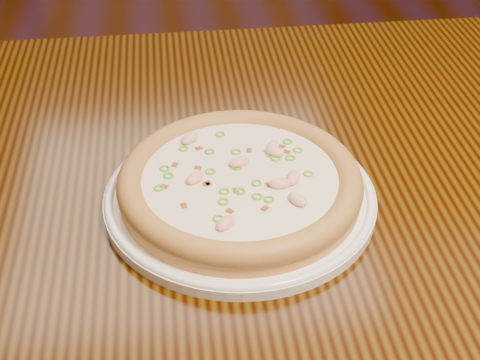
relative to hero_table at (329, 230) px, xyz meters
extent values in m
cube|color=black|center=(0.00, 0.00, 0.08)|extent=(1.20, 0.80, 0.04)
cylinder|color=white|center=(-0.12, -0.05, 0.10)|extent=(0.30, 0.30, 0.01)
torus|color=white|center=(-0.12, -0.05, 0.11)|extent=(0.30, 0.30, 0.01)
cylinder|color=#CC8A3C|center=(-0.12, -0.05, 0.12)|extent=(0.26, 0.26, 0.02)
torus|color=#B37C3D|center=(-0.12, -0.05, 0.13)|extent=(0.27, 0.27, 0.03)
cylinder|color=beige|center=(-0.12, -0.05, 0.13)|extent=(0.21, 0.21, 0.00)
ellipsoid|color=#F2B29E|center=(-0.06, -0.06, 0.14)|extent=(0.02, 0.03, 0.01)
ellipsoid|color=#F2B29E|center=(-0.08, -0.01, 0.14)|extent=(0.03, 0.03, 0.01)
ellipsoid|color=#F2B29E|center=(-0.08, -0.07, 0.14)|extent=(0.03, 0.02, 0.01)
ellipsoid|color=#F2B29E|center=(-0.08, 0.00, 0.14)|extent=(0.02, 0.03, 0.01)
ellipsoid|color=#F2B29E|center=(-0.17, -0.05, 0.14)|extent=(0.03, 0.03, 0.01)
ellipsoid|color=#F2B29E|center=(-0.14, -0.13, 0.14)|extent=(0.03, 0.03, 0.01)
ellipsoid|color=#F2B29E|center=(-0.07, -0.10, 0.14)|extent=(0.02, 0.03, 0.01)
ellipsoid|color=#F2B29E|center=(-0.12, -0.03, 0.14)|extent=(0.03, 0.02, 0.01)
ellipsoid|color=#F2B29E|center=(-0.17, 0.03, 0.14)|extent=(0.03, 0.03, 0.01)
cube|color=maroon|center=(-0.14, -0.11, 0.13)|extent=(0.01, 0.01, 0.00)
cube|color=maroon|center=(-0.16, -0.06, 0.13)|extent=(0.01, 0.01, 0.00)
cube|color=maroon|center=(-0.07, 0.00, 0.13)|extent=(0.01, 0.01, 0.00)
cube|color=maroon|center=(-0.08, -0.07, 0.13)|extent=(0.01, 0.01, 0.00)
cube|color=maroon|center=(-0.20, -0.06, 0.13)|extent=(0.01, 0.01, 0.00)
cube|color=maroon|center=(-0.16, 0.01, 0.13)|extent=(0.01, 0.01, 0.00)
cube|color=maroon|center=(-0.16, -0.06, 0.13)|extent=(0.01, 0.01, 0.00)
cube|color=maroon|center=(-0.18, -0.09, 0.13)|extent=(0.01, 0.01, 0.00)
cube|color=maroon|center=(-0.13, -0.07, 0.13)|extent=(0.01, 0.01, 0.00)
cube|color=maroon|center=(-0.10, -0.11, 0.13)|extent=(0.01, 0.01, 0.00)
cube|color=maroon|center=(-0.06, -0.01, 0.13)|extent=(0.01, 0.01, 0.00)
cube|color=maroon|center=(-0.16, -0.03, 0.13)|extent=(0.01, 0.01, 0.00)
cube|color=maroon|center=(-0.08, 0.01, 0.13)|extent=(0.01, 0.01, 0.00)
cube|color=maroon|center=(-0.19, -0.02, 0.13)|extent=(0.01, 0.01, 0.00)
cube|color=maroon|center=(-0.09, -0.07, 0.13)|extent=(0.01, 0.01, 0.00)
cube|color=maroon|center=(-0.10, 0.00, 0.13)|extent=(0.01, 0.01, 0.00)
torus|color=#4F9E22|center=(-0.12, -0.08, 0.13)|extent=(0.02, 0.02, 0.00)
torus|color=#4F9E22|center=(-0.20, -0.04, 0.13)|extent=(0.02, 0.02, 0.00)
torus|color=#4F9E22|center=(-0.15, 0.00, 0.13)|extent=(0.01, 0.01, 0.00)
torus|color=#4F9E22|center=(-0.08, -0.07, 0.13)|extent=(0.01, 0.01, 0.00)
torus|color=#4F9E22|center=(-0.14, -0.08, 0.13)|extent=(0.02, 0.02, 0.00)
torus|color=#4F9E22|center=(-0.12, -0.03, 0.13)|extent=(0.01, 0.01, 0.00)
torus|color=#4F9E22|center=(-0.14, -0.09, 0.13)|extent=(0.01, 0.01, 0.00)
torus|color=#4F9E22|center=(-0.05, -0.06, 0.13)|extent=(0.02, 0.02, 0.00)
torus|color=#4F9E22|center=(-0.06, -0.02, 0.13)|extent=(0.02, 0.02, 0.00)
torus|color=#4F9E22|center=(-0.08, -0.02, 0.13)|extent=(0.01, 0.01, 0.00)
torus|color=#4F9E22|center=(-0.05, -0.01, 0.13)|extent=(0.02, 0.02, 0.00)
torus|color=#4F9E22|center=(-0.15, -0.12, 0.13)|extent=(0.02, 0.02, 0.00)
torus|color=#4F9E22|center=(-0.10, -0.06, 0.13)|extent=(0.01, 0.01, 0.00)
torus|color=#4F9E22|center=(-0.06, 0.01, 0.13)|extent=(0.01, 0.01, 0.00)
torus|color=#4F9E22|center=(-0.11, -0.09, 0.13)|extent=(0.01, 0.01, 0.00)
torus|color=#4F9E22|center=(-0.20, -0.03, 0.13)|extent=(0.01, 0.01, 0.00)
torus|color=#4F9E22|center=(-0.18, 0.01, 0.13)|extent=(0.02, 0.02, 0.00)
torus|color=#4F9E22|center=(-0.10, -0.09, 0.13)|extent=(0.02, 0.02, 0.00)
torus|color=#4F9E22|center=(-0.21, -0.06, 0.13)|extent=(0.02, 0.02, 0.00)
torus|color=#4F9E22|center=(-0.13, 0.03, 0.13)|extent=(0.01, 0.01, 0.00)
torus|color=#4F9E22|center=(-0.08, -0.01, 0.13)|extent=(0.02, 0.02, 0.00)
torus|color=#4F9E22|center=(-0.12, 0.00, 0.13)|extent=(0.02, 0.02, 0.00)
torus|color=#4F9E22|center=(-0.15, -0.04, 0.13)|extent=(0.01, 0.01, 0.00)
camera|label=1|loc=(-0.19, -0.62, 0.57)|focal=50.00mm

